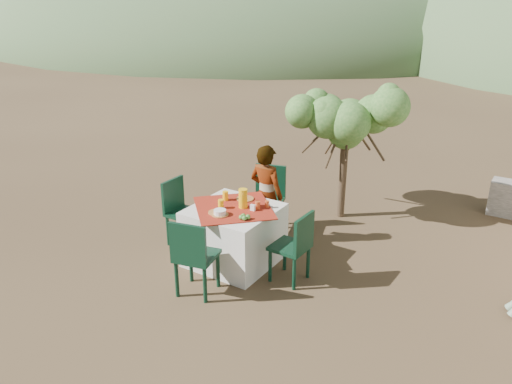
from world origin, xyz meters
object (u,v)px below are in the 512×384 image
person (266,195)px  juice_pitcher (243,198)px  chair_right (295,245)px  table (234,235)px  chair_near (193,255)px  chair_far (268,196)px  shrub_tree (351,125)px  chair_left (180,208)px

person → juice_pitcher: bearing=98.8°
chair_right → juice_pitcher: juice_pitcher is taller
table → chair_near: (0.07, -0.90, 0.15)m
chair_near → juice_pitcher: size_ratio=3.85×
juice_pitcher → chair_far: bearing=102.8°
table → chair_far: bearing=96.6°
chair_near → shrub_tree: (0.57, 3.04, 0.93)m
chair_far → chair_left: size_ratio=1.06×
chair_far → chair_right: chair_far is taller
chair_left → juice_pitcher: juice_pitcher is taller
table → chair_right: chair_right is taller
table → chair_right: (0.90, -0.02, 0.12)m
chair_left → juice_pitcher: (1.04, 0.01, 0.38)m
chair_near → juice_pitcher: (0.03, 0.97, 0.36)m
chair_far → juice_pitcher: bearing=-93.4°
chair_near → chair_right: 1.21m
chair_near → juice_pitcher: juice_pitcher is taller
juice_pitcher → shrub_tree: bearing=75.4°
person → chair_far: bearing=-58.8°
table → chair_left: chair_left is taller
chair_far → chair_right: 1.48m
chair_left → shrub_tree: bearing=-37.9°
table → shrub_tree: 2.48m
chair_near → chair_right: size_ratio=1.06×
chair_near → person: person is taller
shrub_tree → juice_pitcher: bearing=-104.6°
chair_right → person: bearing=-128.3°
chair_far → shrub_tree: shrub_tree is taller
person → shrub_tree: bearing=-107.7°
chair_right → person: 1.13m
table → chair_left: size_ratio=1.42×
chair_near → chair_right: bearing=-145.6°
chair_far → chair_near: 1.96m
person → shrub_tree: (0.59, 1.43, 0.75)m
table → chair_right: bearing=-1.2°
chair_far → person: bearing=-79.6°
table → juice_pitcher: size_ratio=5.27×
chair_far → chair_left: chair_far is taller
chair_near → table: bearing=-97.8°
chair_far → juice_pitcher: juice_pitcher is taller
person → table: bearing=90.1°
person → shrub_tree: 1.72m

